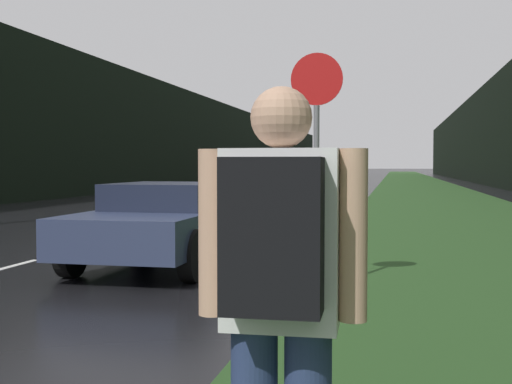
{
  "coord_description": "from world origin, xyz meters",
  "views": [
    {
      "loc": [
        5.74,
        -0.48,
        1.55
      ],
      "look_at": [
        2.62,
        13.88,
        0.94
      ],
      "focal_mm": 45.0,
      "sensor_mm": 36.0,
      "label": 1
    }
  ],
  "objects_px": {
    "stop_sign": "(316,150)",
    "car_passing_near": "(164,222)",
    "hitchhiker_with_backpack": "(280,298)",
    "delivery_truck": "(317,164)"
  },
  "relations": [
    {
      "from": "hitchhiker_with_backpack",
      "to": "car_passing_near",
      "type": "xyz_separation_m",
      "value": [
        -3.08,
        7.07,
        -0.38
      ]
    },
    {
      "from": "hitchhiker_with_backpack",
      "to": "delivery_truck",
      "type": "distance_m",
      "value": 65.12
    },
    {
      "from": "stop_sign",
      "to": "delivery_truck",
      "type": "relative_size",
      "value": 0.41
    },
    {
      "from": "hitchhiker_with_backpack",
      "to": "stop_sign",
      "type": "bearing_deg",
      "value": 93.8
    },
    {
      "from": "stop_sign",
      "to": "car_passing_near",
      "type": "bearing_deg",
      "value": 146.77
    },
    {
      "from": "stop_sign",
      "to": "delivery_truck",
      "type": "distance_m",
      "value": 59.71
    },
    {
      "from": "stop_sign",
      "to": "hitchhiker_with_backpack",
      "type": "relative_size",
      "value": 1.57
    },
    {
      "from": "stop_sign",
      "to": "car_passing_near",
      "type": "height_order",
      "value": "stop_sign"
    },
    {
      "from": "stop_sign",
      "to": "hitchhiker_with_backpack",
      "type": "xyz_separation_m",
      "value": [
        0.51,
        -5.38,
        -0.68
      ]
    },
    {
      "from": "car_passing_near",
      "to": "stop_sign",
      "type": "bearing_deg",
      "value": 146.77
    }
  ]
}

